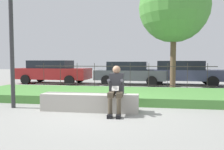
% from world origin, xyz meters
% --- Properties ---
extents(ground_plane, '(60.00, 60.00, 0.00)m').
position_xyz_m(ground_plane, '(0.00, 0.00, 0.00)').
color(ground_plane, gray).
extents(stone_bench, '(2.74, 0.51, 0.48)m').
position_xyz_m(stone_bench, '(-0.39, 0.00, 0.22)').
color(stone_bench, '#ADA89E').
rests_on(stone_bench, ground_plane).
extents(person_seated_reader, '(0.42, 0.73, 1.28)m').
position_xyz_m(person_seated_reader, '(0.40, -0.29, 0.71)').
color(person_seated_reader, black).
rests_on(person_seated_reader, ground_plane).
extents(grass_berm, '(10.81, 3.05, 0.27)m').
position_xyz_m(grass_berm, '(0.00, 2.23, 0.14)').
color(grass_berm, '#4C893D').
rests_on(grass_berm, ground_plane).
extents(iron_fence, '(8.81, 0.03, 1.32)m').
position_xyz_m(iron_fence, '(-0.00, 4.54, 0.70)').
color(iron_fence, '#332D28').
rests_on(iron_fence, ground_plane).
extents(car_parked_center, '(4.24, 2.01, 1.38)m').
position_xyz_m(car_parked_center, '(0.23, 7.18, 0.73)').
color(car_parked_center, '#4C5156').
rests_on(car_parked_center, ground_plane).
extents(car_parked_left, '(4.68, 2.10, 1.46)m').
position_xyz_m(car_parked_left, '(-4.64, 7.20, 0.77)').
color(car_parked_left, maroon).
rests_on(car_parked_left, ground_plane).
extents(car_parked_right, '(4.82, 2.17, 1.43)m').
position_xyz_m(car_parked_right, '(3.32, 7.37, 0.75)').
color(car_parked_right, '#383D56').
rests_on(car_parked_right, ground_plane).
extents(street_lamp, '(0.28, 0.28, 4.22)m').
position_xyz_m(street_lamp, '(-2.79, 0.08, 2.57)').
color(street_lamp, '#2D2D30').
rests_on(street_lamp, ground_plane).
extents(tree_behind_fence, '(3.44, 3.44, 5.79)m').
position_xyz_m(tree_behind_fence, '(2.53, 5.36, 4.05)').
color(tree_behind_fence, brown).
rests_on(tree_behind_fence, ground_plane).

